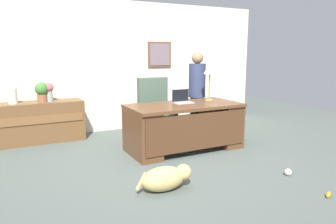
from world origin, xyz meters
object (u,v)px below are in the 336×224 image
vase_with_flowers (49,91)px  dog_toy_ball (288,172)px  person_standing (197,94)px  desk (185,125)px  desk_lamp (210,71)px  credenza (39,122)px  vase_empty (13,96)px  laptop (182,99)px  dog_lying (166,178)px  armchair (156,112)px  dog_toy_bone (328,195)px  potted_plant (42,91)px

vase_with_flowers → dog_toy_ball: vase_with_flowers is taller
person_standing → vase_with_flowers: person_standing is taller
desk → dog_toy_ball: desk is taller
desk → vase_with_flowers: (-1.95, 1.65, 0.52)m
desk_lamp → dog_toy_ball: size_ratio=6.86×
credenza → vase_empty: bearing=179.8°
laptop → vase_with_flowers: 2.47m
dog_lying → laptop: size_ratio=2.28×
person_standing → dog_lying: bearing=-130.5°
armchair → desk_lamp: bearing=-45.2°
credenza → laptop: (2.21, -1.45, 0.47)m
person_standing → dog_toy_bone: (-0.08, -3.00, -0.83)m
armchair → laptop: 0.79m
person_standing → laptop: person_standing is taller
laptop → desk_lamp: 0.73m
vase_with_flowers → vase_empty: 0.62m
dog_toy_ball → vase_empty: bearing=134.1°
armchair → person_standing: size_ratio=0.71×
credenza → desk_lamp: 3.27m
desk_lamp → vase_empty: bearing=154.9°
potted_plant → person_standing: bearing=-20.2°
credenza → dog_toy_bone: 4.85m
desk → laptop: 0.46m
vase_with_flowers → potted_plant: (-0.12, 0.00, -0.00)m
desk_lamp → dog_toy_ball: bearing=-88.4°
dog_toy_bone → potted_plant: bearing=123.3°
dog_toy_ball → desk_lamp: bearing=91.6°
desk → dog_lying: (-1.04, -1.32, -0.27)m
dog_lying → vase_with_flowers: 3.20m
armchair → potted_plant: 2.14m
laptop → vase_empty: (-2.61, 1.46, 0.05)m
armchair → vase_empty: (-2.44, 0.76, 0.38)m
potted_plant → desk_lamp: bearing=-29.0°
laptop → vase_empty: vase_empty is taller
vase_empty → dog_toy_ball: size_ratio=2.89×
dog_toy_ball → laptop: bearing=107.9°
dog_toy_bone → armchair: bearing=101.9°
person_standing → dog_lying: (-1.68, -1.97, -0.70)m
desk → dog_lying: size_ratio=2.63×
laptop → potted_plant: potted_plant is taller
dog_toy_ball → dog_toy_bone: dog_toy_ball is taller
dog_lying → laptop: (1.09, 1.51, 0.69)m
desk → dog_toy_bone: desk is taller
vase_empty → vase_with_flowers: bearing=0.0°
person_standing → dog_lying: person_standing is taller
desk → vase_empty: (-2.56, 1.65, 0.46)m
desk → dog_toy_ball: bearing=-68.8°
armchair → vase_empty: armchair is taller
laptop → potted_plant: (-2.12, 1.46, 0.11)m
desk_lamp → vase_empty: desk_lamp is taller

